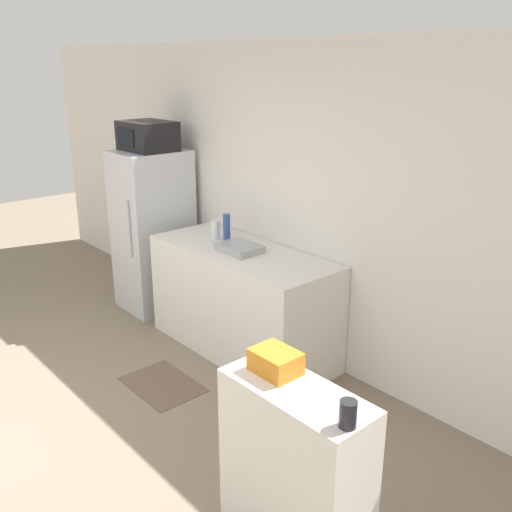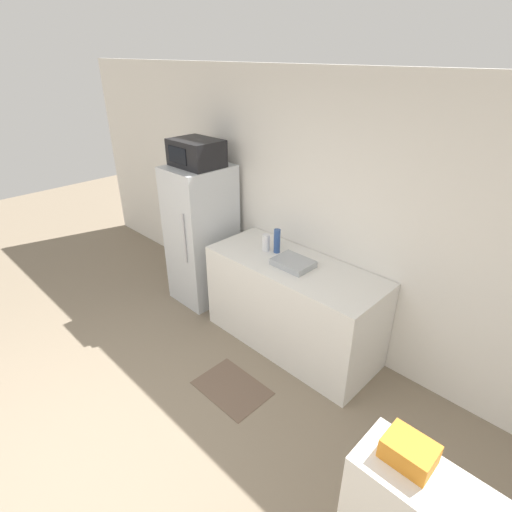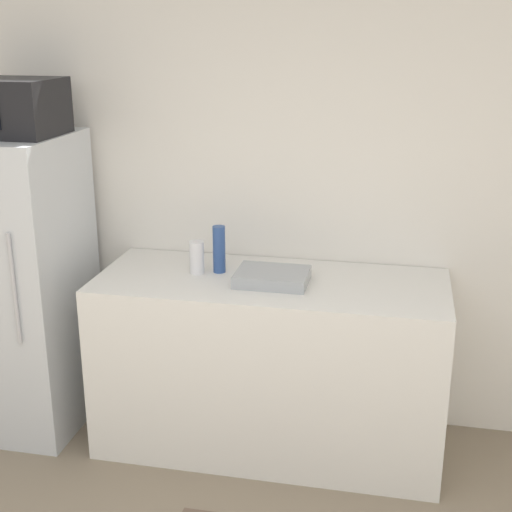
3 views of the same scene
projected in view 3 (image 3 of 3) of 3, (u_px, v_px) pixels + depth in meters
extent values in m
cube|color=white|center=(275.00, 189.00, 3.81)|extent=(8.00, 0.06, 2.60)
cube|color=silver|center=(24.00, 285.00, 3.82)|extent=(0.58, 0.68, 1.61)
cylinder|color=#B7B7BC|center=(14.00, 289.00, 3.42)|extent=(0.02, 0.02, 0.56)
cube|color=black|center=(4.00, 107.00, 3.52)|extent=(0.54, 0.40, 0.28)
cube|color=silver|center=(270.00, 363.00, 3.70)|extent=(1.76, 0.71, 0.92)
cube|color=#9EA3A8|center=(272.00, 277.00, 3.51)|extent=(0.35, 0.27, 0.06)
cylinder|color=#2D4C8C|center=(219.00, 249.00, 3.63)|extent=(0.06, 0.06, 0.24)
cylinder|color=silver|center=(197.00, 257.00, 3.62)|extent=(0.07, 0.07, 0.17)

